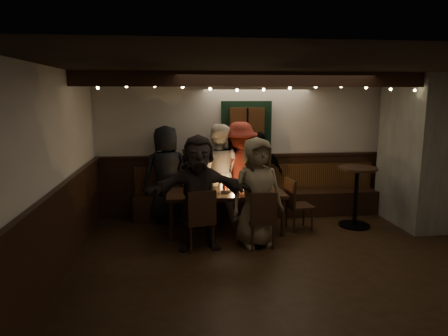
{
  "coord_description": "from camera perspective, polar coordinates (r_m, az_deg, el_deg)",
  "views": [
    {
      "loc": [
        -1.5,
        -4.95,
        2.26
      ],
      "look_at": [
        -0.72,
        1.6,
        1.05
      ],
      "focal_mm": 32.0,
      "sensor_mm": 36.0,
      "label": 1
    }
  ],
  "objects": [
    {
      "name": "dining_table",
      "position": [
        6.6,
        0.19,
        -3.91
      ],
      "size": [
        1.93,
        0.83,
        0.84
      ],
      "color": "black",
      "rests_on": "ground"
    },
    {
      "name": "person_b",
      "position": [
        7.21,
        -4.59,
        -1.72
      ],
      "size": [
        0.62,
        0.49,
        1.5
      ],
      "primitive_type": "imported",
      "rotation": [
        0.0,
        0.0,
        3.39
      ],
      "color": "black",
      "rests_on": "ground"
    },
    {
      "name": "chair_near_right",
      "position": [
        5.95,
        5.4,
        -6.92
      ],
      "size": [
        0.44,
        0.44,
        0.88
      ],
      "color": "black",
      "rests_on": "ground"
    },
    {
      "name": "person_g",
      "position": [
        5.98,
        4.68,
        -3.5
      ],
      "size": [
        0.91,
        0.69,
        1.65
      ],
      "primitive_type": "imported",
      "rotation": [
        0.0,
        0.0,
        0.23
      ],
      "color": "brown",
      "rests_on": "ground"
    },
    {
      "name": "high_top",
      "position": [
        7.25,
        18.39,
        -2.88
      ],
      "size": [
        0.66,
        0.66,
        1.05
      ],
      "color": "black",
      "rests_on": "ground"
    },
    {
      "name": "person_d",
      "position": [
        7.33,
        2.33,
        -0.37
      ],
      "size": [
        1.24,
        0.82,
        1.78
      ],
      "primitive_type": "imported",
      "rotation": [
        0.0,
        0.0,
        3.29
      ],
      "color": "maroon",
      "rests_on": "ground"
    },
    {
      "name": "person_e",
      "position": [
        7.42,
        5.18,
        -0.99
      ],
      "size": [
        1.01,
        0.63,
        1.6
      ],
      "primitive_type": "imported",
      "rotation": [
        0.0,
        0.0,
        3.41
      ],
      "color": "black",
      "rests_on": "ground"
    },
    {
      "name": "chair_near_left",
      "position": [
        5.86,
        -3.38,
        -6.94
      ],
      "size": [
        0.49,
        0.49,
        0.92
      ],
      "color": "black",
      "rests_on": "ground"
    },
    {
      "name": "room",
      "position": [
        6.97,
        14.94,
        0.24
      ],
      "size": [
        6.02,
        5.01,
        2.62
      ],
      "color": "black",
      "rests_on": "ground"
    },
    {
      "name": "chair_end",
      "position": [
        6.85,
        10.12,
        -4.69
      ],
      "size": [
        0.45,
        0.45,
        0.88
      ],
      "color": "black",
      "rests_on": "ground"
    },
    {
      "name": "person_f",
      "position": [
        5.86,
        -3.61,
        -3.54
      ],
      "size": [
        1.59,
        0.54,
        1.7
      ],
      "primitive_type": "imported",
      "rotation": [
        0.0,
        0.0,
        0.02
      ],
      "color": "black",
      "rests_on": "ground"
    },
    {
      "name": "person_c",
      "position": [
        7.19,
        -0.86,
        -0.68
      ],
      "size": [
        0.99,
        0.86,
        1.76
      ],
      "primitive_type": "imported",
      "rotation": [
        0.0,
        0.0,
        2.89
      ],
      "color": "silver",
      "rests_on": "ground"
    },
    {
      "name": "person_a",
      "position": [
        7.19,
        -8.23,
        -0.87
      ],
      "size": [
        0.97,
        0.77,
        1.74
      ],
      "primitive_type": "imported",
      "rotation": [
        0.0,
        0.0,
        3.43
      ],
      "color": "black",
      "rests_on": "ground"
    }
  ]
}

